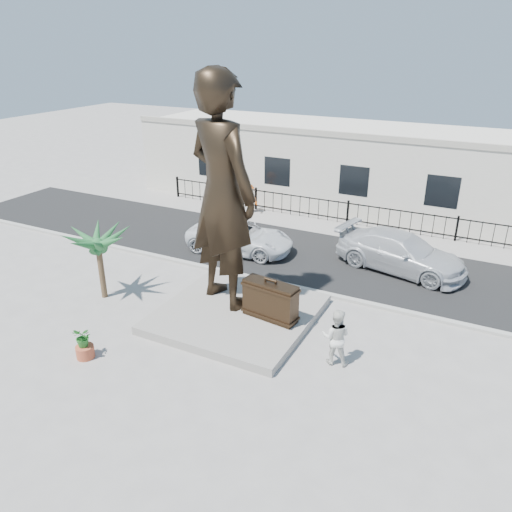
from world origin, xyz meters
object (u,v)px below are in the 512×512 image
(statue, at_px, (222,193))
(suitcase, at_px, (270,301))
(car_white, at_px, (240,237))
(tourist, at_px, (336,337))

(statue, bearing_deg, suitcase, -172.14)
(car_white, bearing_deg, suitcase, -148.19)
(tourist, bearing_deg, statue, -30.55)
(tourist, bearing_deg, suitcase, -34.01)
(suitcase, xyz_separation_m, car_white, (-4.10, 5.36, -0.28))
(suitcase, bearing_deg, car_white, 134.90)
(statue, xyz_separation_m, car_white, (-2.02, 4.87, -3.66))
(suitcase, bearing_deg, statue, 174.20)
(suitcase, xyz_separation_m, tourist, (2.69, -1.06, -0.07))
(statue, bearing_deg, tourist, -176.83)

